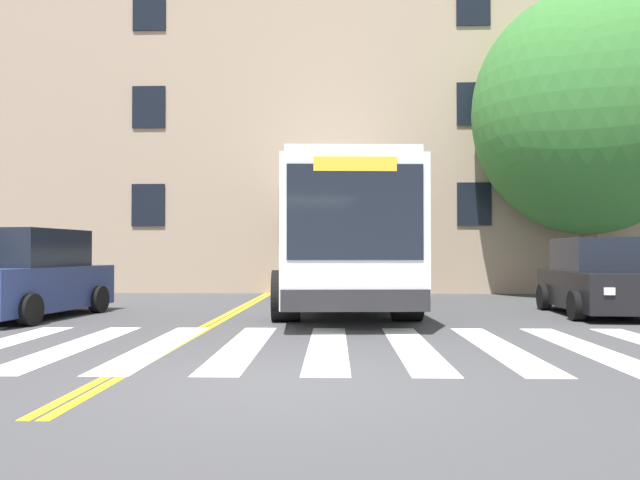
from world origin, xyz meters
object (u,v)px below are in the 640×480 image
(city_bus, at_px, (337,238))
(street_tree_curbside_large, at_px, (587,113))
(car_red_behind_bus, at_px, (361,265))
(car_black_far_lane, at_px, (601,279))
(car_navy_near_lane, at_px, (27,277))

(city_bus, distance_m, street_tree_curbside_large, 8.92)
(car_red_behind_bus, bearing_deg, street_tree_curbside_large, -47.21)
(car_black_far_lane, bearing_deg, car_navy_near_lane, -174.96)
(city_bus, height_order, car_red_behind_bus, city_bus)
(car_red_behind_bus, bearing_deg, car_black_far_lane, -68.42)
(car_navy_near_lane, bearing_deg, car_red_behind_bus, 61.83)
(car_black_far_lane, height_order, street_tree_curbside_large, street_tree_curbside_large)
(car_black_far_lane, bearing_deg, city_bus, 159.74)
(car_navy_near_lane, height_order, street_tree_curbside_large, street_tree_curbside_large)
(car_red_behind_bus, relative_size, street_tree_curbside_large, 0.40)
(city_bus, xyz_separation_m, street_tree_curbside_large, (7.44, 3.11, 3.80))
(car_navy_near_lane, xyz_separation_m, street_tree_curbside_large, (13.81, 6.28, 4.68))
(car_black_far_lane, relative_size, street_tree_curbside_large, 0.41)
(car_red_behind_bus, bearing_deg, car_navy_near_lane, -118.17)
(city_bus, bearing_deg, car_red_behind_bus, 85.38)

